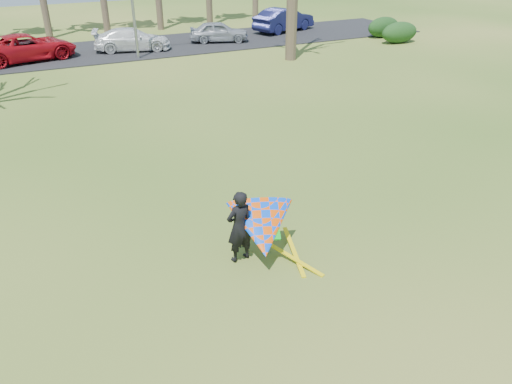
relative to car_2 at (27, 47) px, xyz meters
name	(u,v)px	position (x,y,z in m)	size (l,w,h in m)	color
ground	(295,274)	(3.80, -24.17, -0.81)	(100.00, 100.00, 0.00)	#225813
parking_strip	(95,52)	(3.80, 0.83, -0.78)	(46.00, 7.00, 0.06)	black
hedge_near	(399,32)	(22.68, -5.13, -0.12)	(2.74, 1.24, 1.37)	#173A15
hedge_far	(384,27)	(23.00, -3.07, -0.11)	(2.50, 1.18, 1.39)	#153814
car_2	(27,47)	(0.00, 0.00, 0.00)	(2.49, 5.40, 1.50)	#B80E19
car_3	(132,39)	(6.04, 0.04, -0.08)	(1.88, 4.62, 1.34)	white
car_4	(219,32)	(11.90, 0.23, -0.09)	(1.56, 3.88, 1.32)	#9FA3AC
car_5	(284,20)	(17.69, 1.78, 0.08)	(1.75, 5.02, 1.65)	#1A1D4F
kite_flyer	(260,228)	(3.32, -23.35, 0.04)	(2.13, 2.39, 2.02)	black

